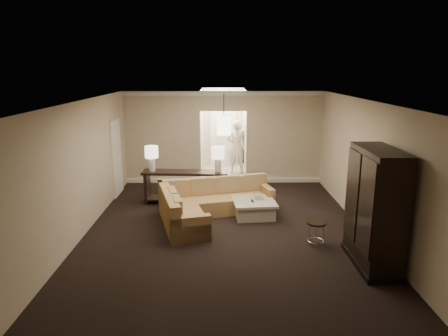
{
  "coord_description": "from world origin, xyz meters",
  "views": [
    {
      "loc": [
        -0.12,
        -8.02,
        3.43
      ],
      "look_at": [
        -0.02,
        1.2,
        1.14
      ],
      "focal_mm": 32.0,
      "sensor_mm": 36.0,
      "label": 1
    }
  ],
  "objects_px": {
    "drink_table": "(316,229)",
    "sectional_sofa": "(207,204)",
    "coffee_table": "(254,208)",
    "console_table": "(185,184)",
    "person": "(237,144)",
    "armoire": "(375,211)"
  },
  "relations": [
    {
      "from": "console_table",
      "to": "drink_table",
      "type": "bearing_deg",
      "value": -40.01
    },
    {
      "from": "sectional_sofa",
      "to": "person",
      "type": "xyz_separation_m",
      "value": [
        0.88,
        4.13,
        0.68
      ]
    },
    {
      "from": "console_table",
      "to": "coffee_table",
      "type": "bearing_deg",
      "value": -27.08
    },
    {
      "from": "console_table",
      "to": "person",
      "type": "xyz_separation_m",
      "value": [
        1.47,
        3.06,
        0.49
      ]
    },
    {
      "from": "sectional_sofa",
      "to": "armoire",
      "type": "xyz_separation_m",
      "value": [
        3.02,
        -2.39,
        0.69
      ]
    },
    {
      "from": "sectional_sofa",
      "to": "console_table",
      "type": "xyz_separation_m",
      "value": [
        -0.59,
        1.07,
        0.18
      ]
    },
    {
      "from": "sectional_sofa",
      "to": "drink_table",
      "type": "height_order",
      "value": "sectional_sofa"
    },
    {
      "from": "coffee_table",
      "to": "console_table",
      "type": "bearing_deg",
      "value": 149.73
    },
    {
      "from": "sectional_sofa",
      "to": "coffee_table",
      "type": "distance_m",
      "value": 1.14
    },
    {
      "from": "drink_table",
      "to": "sectional_sofa",
      "type": "bearing_deg",
      "value": 144.85
    },
    {
      "from": "armoire",
      "to": "drink_table",
      "type": "xyz_separation_m",
      "value": [
        -0.79,
        0.82,
        -0.67
      ]
    },
    {
      "from": "sectional_sofa",
      "to": "armoire",
      "type": "bearing_deg",
      "value": -53.16
    },
    {
      "from": "console_table",
      "to": "drink_table",
      "type": "relative_size",
      "value": 4.57
    },
    {
      "from": "armoire",
      "to": "sectional_sofa",
      "type": "bearing_deg",
      "value": 141.66
    },
    {
      "from": "console_table",
      "to": "drink_table",
      "type": "height_order",
      "value": "console_table"
    },
    {
      "from": "sectional_sofa",
      "to": "person",
      "type": "bearing_deg",
      "value": 63.14
    },
    {
      "from": "console_table",
      "to": "armoire",
      "type": "height_order",
      "value": "armoire"
    },
    {
      "from": "armoire",
      "to": "drink_table",
      "type": "relative_size",
      "value": 4.33
    },
    {
      "from": "person",
      "to": "console_table",
      "type": "bearing_deg",
      "value": 65.06
    },
    {
      "from": "console_table",
      "to": "armoire",
      "type": "xyz_separation_m",
      "value": [
        3.61,
        -3.46,
        0.51
      ]
    },
    {
      "from": "coffee_table",
      "to": "drink_table",
      "type": "bearing_deg",
      "value": -56.15
    },
    {
      "from": "console_table",
      "to": "person",
      "type": "relative_size",
      "value": 1.12
    }
  ]
}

